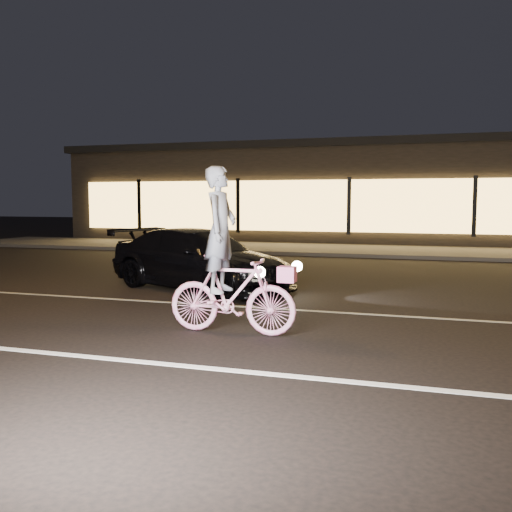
% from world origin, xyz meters
% --- Properties ---
extents(ground, '(90.00, 90.00, 0.00)m').
position_xyz_m(ground, '(0.00, 0.00, 0.00)').
color(ground, black).
rests_on(ground, ground).
extents(lane_stripe_near, '(60.00, 0.12, 0.01)m').
position_xyz_m(lane_stripe_near, '(0.00, -1.50, 0.00)').
color(lane_stripe_near, silver).
rests_on(lane_stripe_near, ground).
extents(lane_stripe_far, '(60.00, 0.10, 0.01)m').
position_xyz_m(lane_stripe_far, '(0.00, 2.00, 0.00)').
color(lane_stripe_far, gray).
rests_on(lane_stripe_far, ground).
extents(sidewalk, '(30.00, 4.00, 0.12)m').
position_xyz_m(sidewalk, '(0.00, 13.00, 0.06)').
color(sidewalk, '#383533').
rests_on(sidewalk, ground).
extents(storefront, '(25.40, 8.42, 4.20)m').
position_xyz_m(storefront, '(0.00, 18.97, 2.15)').
color(storefront, black).
rests_on(storefront, ground).
extents(cyclist, '(1.81, 0.62, 2.28)m').
position_xyz_m(cyclist, '(0.53, 0.11, 0.81)').
color(cyclist, '#FB4191').
rests_on(cyclist, ground).
extents(sedan, '(4.60, 3.19, 1.24)m').
position_xyz_m(sedan, '(-1.39, 3.61, 0.62)').
color(sedan, black).
rests_on(sedan, ground).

